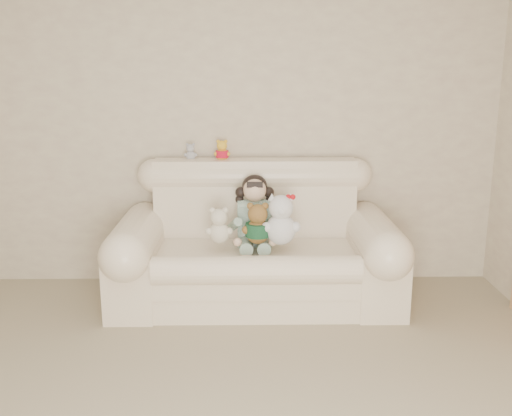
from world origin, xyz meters
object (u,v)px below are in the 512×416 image
object	(u,v)px
cream_teddy	(219,222)
white_cat	(281,214)
sofa	(256,236)
brown_teddy	(258,219)
seated_child	(255,210)

from	to	relation	value
cream_teddy	white_cat	bearing A→B (deg)	20.30
sofa	cream_teddy	world-z (taller)	sofa
sofa	cream_teddy	bearing A→B (deg)	-154.95
sofa	brown_teddy	size ratio (longest dim) A/B	6.01
seated_child	white_cat	distance (m)	0.29
seated_child	white_cat	size ratio (longest dim) A/B	1.24
brown_teddy	cream_teddy	size ratio (longest dim) A/B	1.13
brown_teddy	cream_teddy	distance (m)	0.28
brown_teddy	sofa	bearing A→B (deg)	79.66
sofa	seated_child	world-z (taller)	sofa
cream_teddy	seated_child	bearing A→B (deg)	62.19
sofa	cream_teddy	distance (m)	0.32
brown_teddy	cream_teddy	xyz separation A→B (m)	(-0.27, 0.01, -0.02)
sofa	brown_teddy	distance (m)	0.21
white_cat	cream_teddy	distance (m)	0.44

